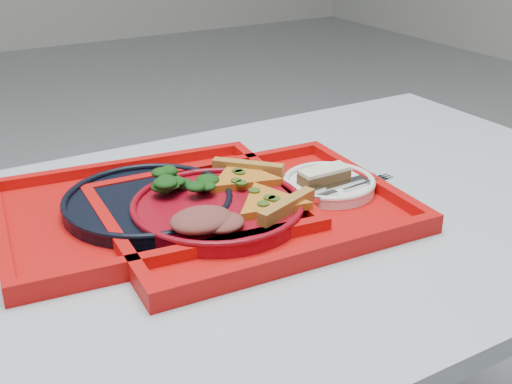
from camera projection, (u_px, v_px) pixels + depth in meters
table at (189, 280)px, 0.97m from camera, size 1.60×0.80×0.75m
tray_main at (253, 213)px, 0.99m from camera, size 0.47×0.37×0.01m
tray_far at (149, 212)px, 1.00m from camera, size 0.49×0.40×0.01m
dinner_plate at (218, 210)px, 0.97m from camera, size 0.26×0.26×0.02m
side_plate at (329, 186)px, 1.05m from camera, size 0.15×0.15×0.01m
navy_plate at (148, 204)px, 0.99m from camera, size 0.26×0.26×0.02m
pizza_slice_a at (269, 200)px, 0.96m from camera, size 0.15×0.16×0.02m
pizza_slice_b at (242, 175)px, 1.04m from camera, size 0.18×0.18×0.02m
salad_heap at (182, 177)px, 1.00m from camera, size 0.10×0.08×0.05m
meat_portion at (201, 220)px, 0.89m from camera, size 0.09×0.07×0.03m
dessert_bar at (324, 175)px, 1.05m from camera, size 0.09×0.03×0.02m
knife at (331, 186)px, 1.03m from camera, size 0.19×0.03×0.01m
fork at (343, 190)px, 1.02m from camera, size 0.19×0.04×0.01m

